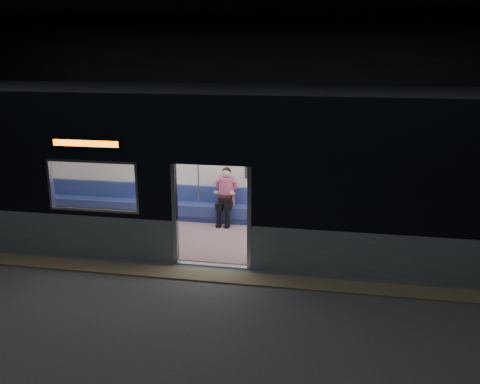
# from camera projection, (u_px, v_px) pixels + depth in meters

# --- Properties ---
(station_floor) EXTENTS (24.00, 14.00, 0.01)m
(station_floor) POSITION_uv_depth(u_px,v_px,m) (199.00, 290.00, 9.07)
(station_floor) COLOR #47494C
(station_floor) RESTS_ON ground
(station_envelope) EXTENTS (24.00, 14.00, 5.00)m
(station_envelope) POSITION_uv_depth(u_px,v_px,m) (194.00, 80.00, 8.06)
(station_envelope) COLOR black
(station_envelope) RESTS_ON station_floor
(tactile_strip) EXTENTS (22.80, 0.50, 0.03)m
(tactile_strip) POSITION_uv_depth(u_px,v_px,m) (206.00, 276.00, 9.58)
(tactile_strip) COLOR #8C7F59
(tactile_strip) RESTS_ON station_floor
(metro_car) EXTENTS (18.00, 3.04, 3.35)m
(metro_car) POSITION_uv_depth(u_px,v_px,m) (227.00, 159.00, 10.96)
(metro_car) COLOR #8A9CA5
(metro_car) RESTS_ON station_floor
(passenger) EXTENTS (0.39, 0.67, 1.36)m
(passenger) POSITION_uv_depth(u_px,v_px,m) (226.00, 192.00, 12.24)
(passenger) COLOR black
(passenger) RESTS_ON metro_car
(handbag) EXTENTS (0.30, 0.26, 0.15)m
(handbag) POSITION_uv_depth(u_px,v_px,m) (225.00, 200.00, 12.06)
(handbag) COLOR black
(handbag) RESTS_ON passenger
(transit_map) EXTENTS (0.91, 0.03, 0.59)m
(transit_map) POSITION_uv_depth(u_px,v_px,m) (265.00, 165.00, 12.20)
(transit_map) COLOR white
(transit_map) RESTS_ON metro_car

